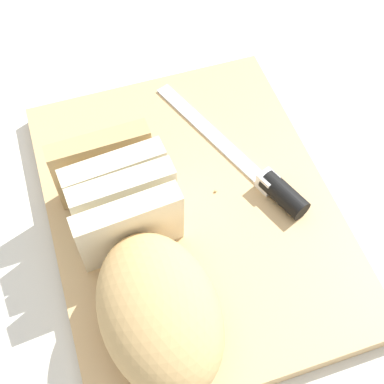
% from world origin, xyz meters
% --- Properties ---
extents(ground_plane, '(3.00, 3.00, 0.00)m').
position_xyz_m(ground_plane, '(0.00, 0.00, 0.00)').
color(ground_plane, silver).
extents(cutting_board, '(0.41, 0.32, 0.02)m').
position_xyz_m(cutting_board, '(0.00, 0.00, 0.01)').
color(cutting_board, tan).
rests_on(cutting_board, ground_plane).
extents(bread_loaf, '(0.28, 0.13, 0.09)m').
position_xyz_m(bread_loaf, '(-0.08, 0.07, 0.07)').
color(bread_loaf, tan).
rests_on(bread_loaf, cutting_board).
extents(bread_knife, '(0.24, 0.11, 0.02)m').
position_xyz_m(bread_knife, '(0.00, -0.09, 0.03)').
color(bread_knife, silver).
rests_on(bread_knife, cutting_board).
extents(crumb_near_knife, '(0.01, 0.01, 0.01)m').
position_xyz_m(crumb_near_knife, '(0.05, 0.04, 0.03)').
color(crumb_near_knife, tan).
rests_on(crumb_near_knife, cutting_board).
extents(crumb_near_loaf, '(0.00, 0.00, 0.00)m').
position_xyz_m(crumb_near_loaf, '(0.01, -0.03, 0.03)').
color(crumb_near_loaf, tan).
rests_on(crumb_near_loaf, cutting_board).
extents(crumb_stray_left, '(0.01, 0.01, 0.01)m').
position_xyz_m(crumb_stray_left, '(0.03, 0.03, 0.03)').
color(crumb_stray_left, tan).
rests_on(crumb_stray_left, cutting_board).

